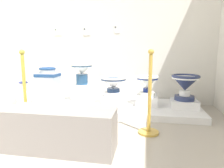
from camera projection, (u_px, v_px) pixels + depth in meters
The scene contains 20 objects.
ground_plane at pixel (80, 167), 1.63m from camera, with size 5.34×5.92×0.02m, color #B2A899.
wall_back at pixel (118, 21), 3.52m from camera, with size 3.54×0.06×2.91m, color silver.
display_platform at pixel (113, 106), 3.22m from camera, with size 2.68×1.00×0.09m, color white.
plinth_block_pale_glazed at pixel (49, 98), 3.36m from camera, with size 0.33×0.34×0.10m, color white.
antique_toilet_pale_glazed at pixel (48, 81), 3.31m from camera, with size 0.35×0.27×0.47m.
plinth_block_tall_cobalt at pixel (82, 94), 3.37m from camera, with size 0.29×0.31×0.24m, color white.
antique_toilet_tall_cobalt at pixel (82, 72), 3.31m from camera, with size 0.35×0.35×0.39m.
plinth_block_broad_patterned at pixel (113, 100), 3.21m from camera, with size 0.34×0.30×0.13m, color white.
antique_toilet_broad_patterned at pixel (113, 84), 3.17m from camera, with size 0.41×0.41×0.32m.
plinth_block_central_ornate at pixel (147, 100), 3.14m from camera, with size 0.32×0.35×0.16m, color white.
antique_toilet_central_ornate at pixel (147, 82), 3.09m from camera, with size 0.34×0.34×0.31m.
plinth_block_rightmost at pixel (184, 104), 2.96m from camera, with size 0.38×0.30×0.12m, color white.
antique_toilet_rightmost at pixel (185, 84), 2.91m from camera, with size 0.40×0.40×0.37m.
info_placard_first at pixel (58, 32), 3.70m from camera, with size 0.14×0.01×0.13m.
info_placard_second at pixel (87, 31), 3.61m from camera, with size 0.12×0.01×0.14m.
info_placard_third at pixel (117, 29), 3.51m from camera, with size 0.10×0.01×0.12m.
decorative_vase_companion at pixel (24, 97), 3.30m from camera, with size 0.26×0.26×0.43m.
stanchion_post_near_left at pixel (26, 106), 2.47m from camera, with size 0.28×0.28×0.95m.
stanchion_post_near_right at pixel (149, 108), 2.23m from camera, with size 0.23×0.23×0.95m.
museum_bench at pixel (60, 130), 1.88m from camera, with size 1.05×0.36×0.40m, color gray.
Camera 1 is at (2.18, -0.47, 0.93)m, focal length 32.01 mm.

